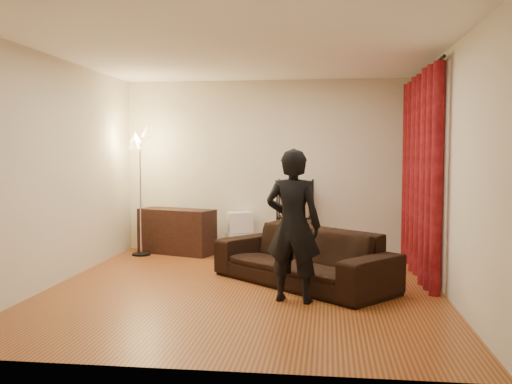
# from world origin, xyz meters

# --- Properties ---
(floor) EXTENTS (5.00, 5.00, 0.00)m
(floor) POSITION_xyz_m (0.00, 0.00, 0.00)
(floor) COLOR #9A5424
(floor) RESTS_ON ground
(ceiling) EXTENTS (5.00, 5.00, 0.00)m
(ceiling) POSITION_xyz_m (0.00, 0.00, 2.70)
(ceiling) COLOR white
(ceiling) RESTS_ON ground
(wall_back) EXTENTS (5.00, 0.00, 5.00)m
(wall_back) POSITION_xyz_m (0.00, 2.50, 1.35)
(wall_back) COLOR beige
(wall_back) RESTS_ON ground
(wall_front) EXTENTS (5.00, 0.00, 5.00)m
(wall_front) POSITION_xyz_m (0.00, -2.50, 1.35)
(wall_front) COLOR beige
(wall_front) RESTS_ON ground
(wall_left) EXTENTS (0.00, 5.00, 5.00)m
(wall_left) POSITION_xyz_m (-2.25, 0.00, 1.35)
(wall_left) COLOR beige
(wall_left) RESTS_ON ground
(wall_right) EXTENTS (0.00, 5.00, 5.00)m
(wall_right) POSITION_xyz_m (2.25, 0.00, 1.35)
(wall_right) COLOR beige
(wall_right) RESTS_ON ground
(curtain_rod) EXTENTS (0.04, 2.65, 0.04)m
(curtain_rod) POSITION_xyz_m (2.15, 1.12, 2.58)
(curtain_rod) COLOR black
(curtain_rod) RESTS_ON wall_right
(curtain) EXTENTS (0.22, 2.65, 2.55)m
(curtain) POSITION_xyz_m (2.13, 1.12, 1.28)
(curtain) COLOR maroon
(curtain) RESTS_ON ground
(sofa) EXTENTS (2.31, 2.17, 0.67)m
(sofa) POSITION_xyz_m (0.66, 0.27, 0.33)
(sofa) COLOR black
(sofa) RESTS_ON ground
(person) EXTENTS (0.65, 0.49, 1.61)m
(person) POSITION_xyz_m (0.60, -0.51, 0.81)
(person) COLOR black
(person) RESTS_ON ground
(media_cabinet) EXTENTS (1.27, 0.81, 0.69)m
(media_cabinet) POSITION_xyz_m (-1.37, 2.13, 0.35)
(media_cabinet) COLOR black
(media_cabinet) RESTS_ON ground
(storage_boxes) EXTENTS (0.48, 0.44, 0.64)m
(storage_boxes) POSITION_xyz_m (-0.42, 2.31, 0.32)
(storage_boxes) COLOR silver
(storage_boxes) RESTS_ON ground
(wire_shelf) EXTENTS (0.61, 0.51, 1.16)m
(wire_shelf) POSITION_xyz_m (0.46, 2.25, 0.58)
(wire_shelf) COLOR black
(wire_shelf) RESTS_ON ground
(floor_lamp) EXTENTS (0.43, 0.43, 1.90)m
(floor_lamp) POSITION_xyz_m (-1.88, 1.91, 0.95)
(floor_lamp) COLOR silver
(floor_lamp) RESTS_ON ground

